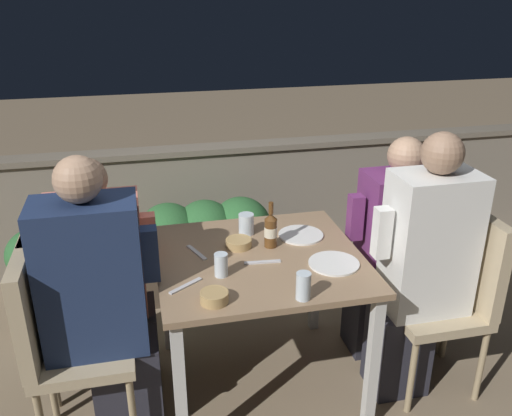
# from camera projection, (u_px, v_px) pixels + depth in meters

# --- Properties ---
(ground_plane) EXTENTS (16.00, 16.00, 0.00)m
(ground_plane) POSITION_uv_depth(u_px,v_px,m) (259.00, 382.00, 2.85)
(ground_plane) COLOR #847056
(parapet_wall) EXTENTS (9.00, 0.18, 0.88)m
(parapet_wall) POSITION_uv_depth(u_px,v_px,m) (215.00, 204.00, 3.94)
(parapet_wall) COLOR gray
(parapet_wall) RESTS_ON ground_plane
(dining_table) EXTENTS (0.96, 0.90, 0.75)m
(dining_table) POSITION_uv_depth(u_px,v_px,m) (259.00, 274.00, 2.59)
(dining_table) COLOR #937556
(dining_table) RESTS_ON ground_plane
(planter_hedge) EXTENTS (0.87, 0.47, 0.63)m
(planter_hedge) POSITION_uv_depth(u_px,v_px,m) (206.00, 242.00, 3.58)
(planter_hedge) COLOR brown
(planter_hedge) RESTS_ON ground_plane
(chair_left_near) EXTENTS (0.44, 0.43, 0.94)m
(chair_left_near) POSITION_uv_depth(u_px,v_px,m) (57.00, 332.00, 2.32)
(chair_left_near) COLOR tan
(chair_left_near) RESTS_ON ground_plane
(person_navy_jumper) EXTENTS (0.50, 0.26, 1.34)m
(person_navy_jumper) POSITION_uv_depth(u_px,v_px,m) (102.00, 304.00, 2.32)
(person_navy_jumper) COLOR #282833
(person_navy_jumper) RESTS_ON ground_plane
(chair_left_far) EXTENTS (0.44, 0.43, 0.94)m
(chair_left_far) POSITION_uv_depth(u_px,v_px,m) (64.00, 297.00, 2.57)
(chair_left_far) COLOR tan
(chair_left_far) RESTS_ON ground_plane
(person_coral_top) EXTENTS (0.50, 0.26, 1.24)m
(person_coral_top) POSITION_uv_depth(u_px,v_px,m) (107.00, 281.00, 2.59)
(person_coral_top) COLOR #282833
(person_coral_top) RESTS_ON ground_plane
(chair_right_near) EXTENTS (0.44, 0.43, 0.94)m
(chair_right_near) POSITION_uv_depth(u_px,v_px,m) (455.00, 286.00, 2.67)
(chair_right_near) COLOR tan
(chair_right_near) RESTS_ON ground_plane
(person_white_polo) EXTENTS (0.48, 0.26, 1.35)m
(person_white_polo) POSITION_uv_depth(u_px,v_px,m) (420.00, 269.00, 2.58)
(person_white_polo) COLOR #282833
(person_white_polo) RESTS_ON ground_plane
(chair_right_far) EXTENTS (0.44, 0.43, 0.94)m
(chair_right_far) POSITION_uv_depth(u_px,v_px,m) (423.00, 254.00, 2.97)
(chair_right_far) COLOR tan
(chair_right_far) RESTS_ON ground_plane
(person_purple_stripe) EXTENTS (0.48, 0.26, 1.24)m
(person_purple_stripe) POSITION_uv_depth(u_px,v_px,m) (390.00, 248.00, 2.91)
(person_purple_stripe) COLOR #282833
(person_purple_stripe) RESTS_ON ground_plane
(beer_bottle) EXTENTS (0.06, 0.06, 0.23)m
(beer_bottle) POSITION_uv_depth(u_px,v_px,m) (271.00, 230.00, 2.62)
(beer_bottle) COLOR brown
(beer_bottle) RESTS_ON dining_table
(plate_0) EXTENTS (0.23, 0.23, 0.01)m
(plate_0) POSITION_uv_depth(u_px,v_px,m) (334.00, 263.00, 2.48)
(plate_0) COLOR white
(plate_0) RESTS_ON dining_table
(plate_1) EXTENTS (0.23, 0.23, 0.01)m
(plate_1) POSITION_uv_depth(u_px,v_px,m) (301.00, 235.00, 2.76)
(plate_1) COLOR white
(plate_1) RESTS_ON dining_table
(bowl_0) EXTENTS (0.13, 0.13, 0.04)m
(bowl_0) POSITION_uv_depth(u_px,v_px,m) (239.00, 242.00, 2.64)
(bowl_0) COLOR tan
(bowl_0) RESTS_ON dining_table
(bowl_1) EXTENTS (0.12, 0.12, 0.05)m
(bowl_1) POSITION_uv_depth(u_px,v_px,m) (214.00, 296.00, 2.19)
(bowl_1) COLOR tan
(bowl_1) RESTS_ON dining_table
(glass_cup_0) EXTENTS (0.06, 0.06, 0.12)m
(glass_cup_0) POSITION_uv_depth(u_px,v_px,m) (303.00, 286.00, 2.20)
(glass_cup_0) COLOR silver
(glass_cup_0) RESTS_ON dining_table
(glass_cup_1) EXTENTS (0.06, 0.06, 0.11)m
(glass_cup_1) POSITION_uv_depth(u_px,v_px,m) (221.00, 265.00, 2.37)
(glass_cup_1) COLOR silver
(glass_cup_1) RESTS_ON dining_table
(glass_cup_2) EXTENTS (0.08, 0.08, 0.11)m
(glass_cup_2) POSITION_uv_depth(u_px,v_px,m) (246.00, 224.00, 2.76)
(glass_cup_2) COLOR silver
(glass_cup_2) RESTS_ON dining_table
(fork_0) EXTENTS (0.08, 0.17, 0.01)m
(fork_0) POSITION_uv_depth(u_px,v_px,m) (197.00, 252.00, 2.58)
(fork_0) COLOR silver
(fork_0) RESTS_ON dining_table
(fork_1) EXTENTS (0.17, 0.04, 0.01)m
(fork_1) POSITION_uv_depth(u_px,v_px,m) (263.00, 262.00, 2.50)
(fork_1) COLOR silver
(fork_1) RESTS_ON dining_table
(fork_2) EXTENTS (0.15, 0.11, 0.01)m
(fork_2) POSITION_uv_depth(u_px,v_px,m) (186.00, 286.00, 2.30)
(fork_2) COLOR silver
(fork_2) RESTS_ON dining_table
(potted_plant) EXTENTS (0.33, 0.33, 0.65)m
(potted_plant) POSITION_uv_depth(u_px,v_px,m) (39.00, 270.00, 3.14)
(potted_plant) COLOR #B2A899
(potted_plant) RESTS_ON ground_plane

